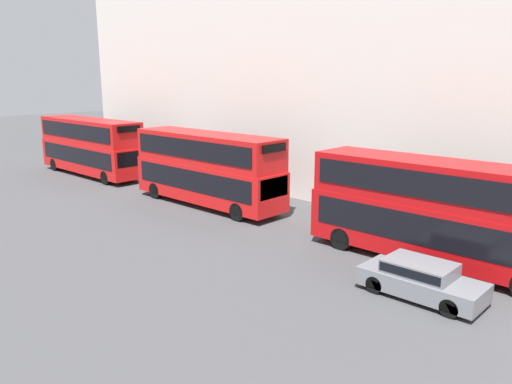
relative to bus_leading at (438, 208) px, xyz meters
The scene contains 4 objects.
bus_leading is the anchor object (origin of this frame).
bus_second_in_queue 14.03m from the bus_leading, 90.00° to the left, with size 2.59×10.59×4.32m.
bus_third_in_queue 27.66m from the bus_leading, 90.00° to the left, with size 2.59×11.13×4.36m.
car_dark_sedan 3.92m from the bus_leading, 163.52° to the right, with size 1.80×4.22×1.30m.
Camera 1 is at (-17.55, -1.85, 7.56)m, focal length 35.00 mm.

